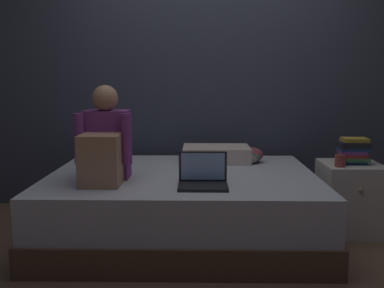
{
  "coord_description": "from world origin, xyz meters",
  "views": [
    {
      "loc": [
        -0.08,
        -2.81,
        1.2
      ],
      "look_at": [
        -0.13,
        0.1,
        0.75
      ],
      "focal_mm": 39.84,
      "sensor_mm": 36.0,
      "label": 1
    }
  ],
  "objects_px": {
    "bed": "(183,205)",
    "mug": "(340,161)",
    "person_sitting": "(105,145)",
    "pillow": "(216,154)",
    "book_stack": "(353,151)",
    "clothes_pile": "(248,156)",
    "nightstand": "(350,198)",
    "laptop": "(203,178)"
  },
  "relations": [
    {
      "from": "person_sitting",
      "to": "clothes_pile",
      "type": "xyz_separation_m",
      "value": [
        1.05,
        0.66,
        -0.19
      ]
    },
    {
      "from": "person_sitting",
      "to": "laptop",
      "type": "distance_m",
      "value": 0.71
    },
    {
      "from": "nightstand",
      "to": "person_sitting",
      "type": "relative_size",
      "value": 0.84
    },
    {
      "from": "book_stack",
      "to": "clothes_pile",
      "type": "bearing_deg",
      "value": 159.2
    },
    {
      "from": "book_stack",
      "to": "person_sitting",
      "type": "bearing_deg",
      "value": -168.75
    },
    {
      "from": "mug",
      "to": "bed",
      "type": "bearing_deg",
      "value": -179.97
    },
    {
      "from": "nightstand",
      "to": "book_stack",
      "type": "xyz_separation_m",
      "value": [
        0.0,
        -0.01,
        0.38
      ]
    },
    {
      "from": "mug",
      "to": "book_stack",
      "type": "bearing_deg",
      "value": 39.84
    },
    {
      "from": "person_sitting",
      "to": "mug",
      "type": "relative_size",
      "value": 7.28
    },
    {
      "from": "bed",
      "to": "person_sitting",
      "type": "height_order",
      "value": "person_sitting"
    },
    {
      "from": "person_sitting",
      "to": "book_stack",
      "type": "height_order",
      "value": "person_sitting"
    },
    {
      "from": "bed",
      "to": "laptop",
      "type": "bearing_deg",
      "value": -69.42
    },
    {
      "from": "bed",
      "to": "nightstand",
      "type": "bearing_deg",
      "value": 5.3
    },
    {
      "from": "mug",
      "to": "clothes_pile",
      "type": "relative_size",
      "value": 0.34
    },
    {
      "from": "book_stack",
      "to": "mug",
      "type": "bearing_deg",
      "value": -140.16
    },
    {
      "from": "laptop",
      "to": "pillow",
      "type": "height_order",
      "value": "laptop"
    },
    {
      "from": "nightstand",
      "to": "clothes_pile",
      "type": "distance_m",
      "value": 0.86
    },
    {
      "from": "person_sitting",
      "to": "mug",
      "type": "height_order",
      "value": "person_sitting"
    },
    {
      "from": "bed",
      "to": "book_stack",
      "type": "bearing_deg",
      "value": 4.91
    },
    {
      "from": "book_stack",
      "to": "mug",
      "type": "distance_m",
      "value": 0.18
    },
    {
      "from": "nightstand",
      "to": "laptop",
      "type": "distance_m",
      "value": 1.29
    },
    {
      "from": "book_stack",
      "to": "nightstand",
      "type": "bearing_deg",
      "value": 110.95
    },
    {
      "from": "nightstand",
      "to": "clothes_pile",
      "type": "xyz_separation_m",
      "value": [
        -0.77,
        0.28,
        0.28
      ]
    },
    {
      "from": "person_sitting",
      "to": "pillow",
      "type": "relative_size",
      "value": 1.17
    },
    {
      "from": "bed",
      "to": "mug",
      "type": "distance_m",
      "value": 1.22
    },
    {
      "from": "nightstand",
      "to": "clothes_pile",
      "type": "relative_size",
      "value": 2.09
    },
    {
      "from": "pillow",
      "to": "clothes_pile",
      "type": "bearing_deg",
      "value": -9.75
    },
    {
      "from": "nightstand",
      "to": "laptop",
      "type": "height_order",
      "value": "laptop"
    },
    {
      "from": "person_sitting",
      "to": "pillow",
      "type": "distance_m",
      "value": 1.07
    },
    {
      "from": "nightstand",
      "to": "book_stack",
      "type": "height_order",
      "value": "book_stack"
    },
    {
      "from": "person_sitting",
      "to": "bed",
      "type": "bearing_deg",
      "value": 25.69
    },
    {
      "from": "laptop",
      "to": "clothes_pile",
      "type": "xyz_separation_m",
      "value": [
        0.38,
        0.8,
        0.0
      ]
    },
    {
      "from": "laptop",
      "to": "clothes_pile",
      "type": "distance_m",
      "value": 0.89
    },
    {
      "from": "bed",
      "to": "clothes_pile",
      "type": "height_order",
      "value": "clothes_pile"
    },
    {
      "from": "person_sitting",
      "to": "pillow",
      "type": "height_order",
      "value": "person_sitting"
    },
    {
      "from": "person_sitting",
      "to": "mug",
      "type": "distance_m",
      "value": 1.72
    },
    {
      "from": "laptop",
      "to": "nightstand",
      "type": "bearing_deg",
      "value": 24.25
    },
    {
      "from": "nightstand",
      "to": "person_sitting",
      "type": "distance_m",
      "value": 1.92
    },
    {
      "from": "bed",
      "to": "mug",
      "type": "bearing_deg",
      "value": 0.03
    },
    {
      "from": "bed",
      "to": "nightstand",
      "type": "xyz_separation_m",
      "value": [
        1.3,
        0.12,
        0.03
      ]
    },
    {
      "from": "person_sitting",
      "to": "clothes_pile",
      "type": "bearing_deg",
      "value": 31.89
    },
    {
      "from": "clothes_pile",
      "to": "person_sitting",
      "type": "bearing_deg",
      "value": -148.11
    }
  ]
}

